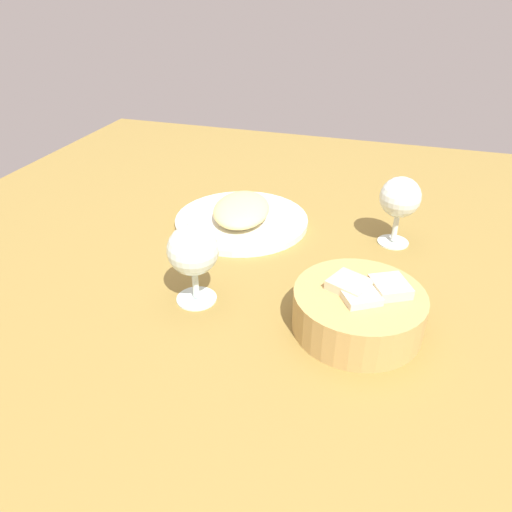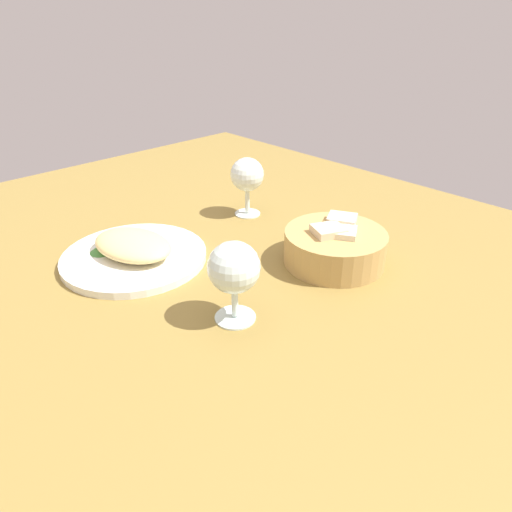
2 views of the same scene
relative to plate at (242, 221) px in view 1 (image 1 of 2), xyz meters
The scene contains 7 objects.
ground_plane 9.57cm from the plate, 35.29° to the left, with size 140.00×140.00×2.00cm, color olive.
plate is the anchor object (origin of this frame).
omelette 2.57cm from the plate, ahead, with size 16.54×11.09×3.74cm, color #EFD082.
lettuce_garnish 6.37cm from the plate, 139.50° to the right, with size 4.36×4.36×1.50cm, color #44843B.
bread_basket 37.18cm from the plate, 45.35° to the left, with size 18.52×18.52×7.60cm.
wine_glass_near 27.72cm from the plate, ahead, with size 7.78×7.78×12.87cm.
wine_glass_far 30.91cm from the plate, 92.16° to the left, with size 7.38×7.38×13.08cm.
Camera 1 is at (75.08, 23.25, 45.10)cm, focal length 34.03 mm.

